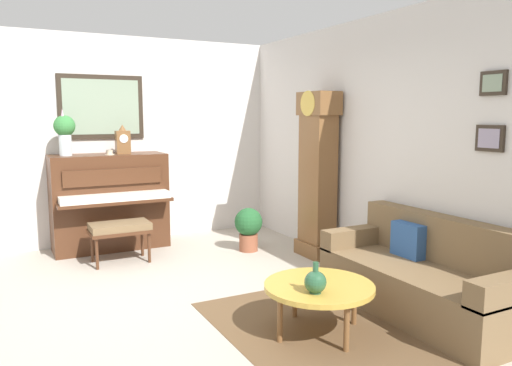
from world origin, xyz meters
The scene contains 14 objects.
ground_plane centered at (0.00, 0.00, -0.05)m, with size 6.40×6.00×0.10m, color #B2A899.
wall_left centered at (-2.60, 0.00, 1.41)m, with size 0.13×4.90×2.80m.
wall_back centered at (0.00, 2.40, 1.40)m, with size 5.30×0.13×2.80m.
area_rug centered at (1.17, 0.96, 0.00)m, with size 2.10×1.50×0.01m, color brown.
piano centered at (-2.23, -0.04, 0.63)m, with size 0.87×1.44×1.24m.
piano_bench centered at (-1.51, -0.08, 0.41)m, with size 0.42×0.70×0.48m.
grandfather_clock centered at (-0.68, 2.15, 0.96)m, with size 0.52×0.34×2.03m.
couch centered at (1.25, 1.98, 0.31)m, with size 1.90×0.80×0.84m.
coffee_table centered at (1.17, 0.91, 0.38)m, with size 0.88×0.88×0.41m.
mantel_clock centered at (-2.23, 0.15, 1.41)m, with size 0.13×0.18×0.38m.
flower_vase centered at (-2.23, -0.55, 1.56)m, with size 0.26×0.26×0.58m.
teacup centered at (-2.11, -0.04, 1.27)m, with size 0.12×0.12×0.06m.
green_jug centered at (1.32, 0.77, 0.49)m, with size 0.17×0.17×0.24m.
potted_plant centered at (-1.27, 1.50, 0.32)m, with size 0.36×0.36×0.56m.
Camera 1 is at (4.29, -1.28, 1.74)m, focal length 34.63 mm.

